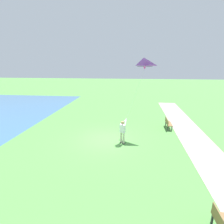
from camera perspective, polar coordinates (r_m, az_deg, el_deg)
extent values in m
plane|color=#569947|center=(13.40, -2.32, -9.12)|extent=(120.00, 120.00, 0.00)
cube|color=#B7AD99|center=(12.51, 29.77, -13.17)|extent=(3.35, 32.06, 0.02)
cube|color=#232328|center=(12.85, 3.10, -10.13)|extent=(0.23, 0.26, 0.06)
cylinder|color=beige|center=(12.66, 3.07, -8.44)|extent=(0.14, 0.14, 0.82)
cube|color=#232328|center=(12.71, 3.93, -10.45)|extent=(0.23, 0.26, 0.06)
cylinder|color=beige|center=(12.51, 3.90, -8.75)|extent=(0.14, 0.14, 0.82)
cube|color=white|center=(12.31, 3.54, -5.58)|extent=(0.45, 0.42, 0.60)
sphere|color=#996B4C|center=(12.16, 3.57, -3.55)|extent=(0.22, 0.22, 0.22)
ellipsoid|color=tan|center=(12.13, 3.53, -3.40)|extent=(0.32, 0.32, 0.13)
cylinder|color=white|center=(12.37, 3.94, -3.26)|extent=(0.55, 0.30, 0.43)
cylinder|color=white|center=(12.26, 4.56, -3.45)|extent=(0.18, 0.56, 0.43)
sphere|color=#996B4C|center=(12.39, 4.74, -2.61)|extent=(0.10, 0.10, 0.10)
pyramid|color=purple|center=(13.24, 10.56, 15.97)|extent=(1.35, 1.05, 0.61)
cone|color=#E02D9E|center=(13.43, 10.88, 14.28)|extent=(0.27, 0.27, 0.22)
cylinder|color=black|center=(13.43, 10.90, 14.75)|extent=(1.08, 0.64, 0.02)
cylinder|color=silver|center=(12.76, 7.88, 6.07)|extent=(1.28, 1.63, 3.57)
cube|color=olive|center=(16.32, 18.49, -3.66)|extent=(0.48, 1.51, 0.05)
cube|color=olive|center=(16.22, 17.89, -2.89)|extent=(0.08, 1.50, 0.40)
cube|color=#2D2D33|center=(17.04, 18.57, -3.66)|extent=(0.06, 0.06, 0.45)
cube|color=#2D2D33|center=(16.99, 17.51, -3.63)|extent=(0.06, 0.06, 0.45)
cube|color=#2D2D33|center=(15.81, 19.40, -5.24)|extent=(0.06, 0.06, 0.45)
cube|color=#2D2D33|center=(15.74, 18.26, -5.21)|extent=(0.06, 0.06, 0.45)
cube|color=#2D2D33|center=(8.23, 32.90, -27.99)|extent=(0.06, 0.06, 0.45)
cube|color=#2D2D33|center=(8.11, 30.58, -28.35)|extent=(0.06, 0.06, 0.45)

